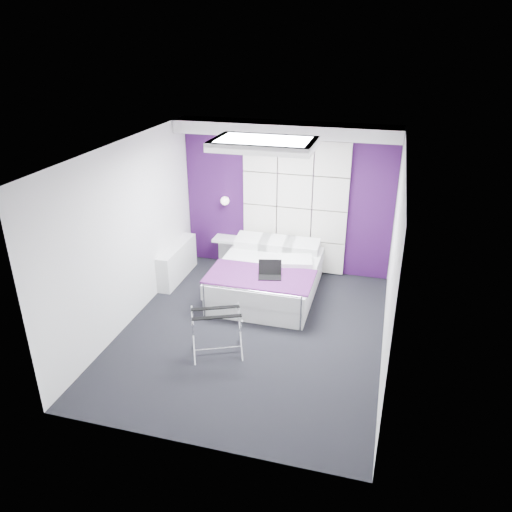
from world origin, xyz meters
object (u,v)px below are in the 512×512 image
(wall_lamp, at_px, (226,200))
(laptop, at_px, (271,273))
(nightstand, at_px, (226,239))
(bed, at_px, (268,277))
(radiator, at_px, (177,262))
(luggage_rack, at_px, (217,333))

(wall_lamp, distance_m, laptop, 1.85)
(wall_lamp, bearing_deg, nightstand, -100.66)
(wall_lamp, xyz_separation_m, laptop, (1.14, -1.33, -0.62))
(wall_lamp, height_order, bed, wall_lamp)
(nightstand, bearing_deg, radiator, -131.30)
(bed, bearing_deg, nightstand, 139.44)
(radiator, distance_m, laptop, 1.89)
(nightstand, xyz_separation_m, luggage_rack, (0.75, -2.62, -0.20))
(wall_lamp, xyz_separation_m, bed, (0.98, -0.89, -0.93))
(laptop, bearing_deg, radiator, 149.48)
(bed, bearing_deg, laptop, -71.01)
(radiator, xyz_separation_m, luggage_rack, (1.38, -1.90, 0.01))
(bed, distance_m, luggage_rack, 1.79)
(radiator, xyz_separation_m, laptop, (1.78, -0.57, 0.30))
(nightstand, bearing_deg, laptop, -48.46)
(bed, distance_m, nightstand, 1.32)
(wall_lamp, xyz_separation_m, nightstand, (-0.01, -0.04, -0.71))
(wall_lamp, bearing_deg, laptop, -49.52)
(bed, bearing_deg, wall_lamp, 137.92)
(nightstand, relative_size, luggage_rack, 0.66)
(wall_lamp, relative_size, nightstand, 0.36)
(bed, height_order, luggage_rack, bed)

